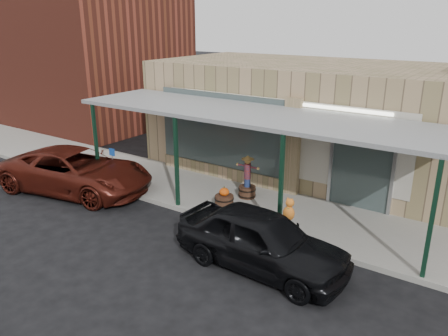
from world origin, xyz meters
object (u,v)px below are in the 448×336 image
Objects in this scene: barrel_pumpkin at (224,200)px; parked_sedan at (262,240)px; handicap_sign at (113,161)px; barrel_scarecrow at (247,183)px; car_maroon at (76,171)px.

parked_sedan is (2.58, -2.20, 0.35)m from barrel_pumpkin.
handicap_sign is 0.29× the size of parked_sedan.
barrel_scarecrow is 0.33× the size of parked_sedan.
barrel_scarecrow reaches higher than parked_sedan.
barrel_scarecrow is at bearing 17.17° from handicap_sign.
parked_sedan reaches higher than car_maroon.
barrel_scarecrow is at bearing -75.69° from car_maroon.
parked_sedan is at bearing -15.07° from handicap_sign.
parked_sedan is 0.81× the size of car_maroon.
car_maroon is (-5.41, -2.58, 0.12)m from barrel_scarecrow.
handicap_sign is at bearing 78.53° from parked_sedan.
barrel_pumpkin is 3.41m from parked_sedan.
parked_sedan reaches higher than barrel_pumpkin.
barrel_scarecrow reaches higher than car_maroon.
car_maroon is (-5.25, -1.47, 0.36)m from barrel_pumpkin.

